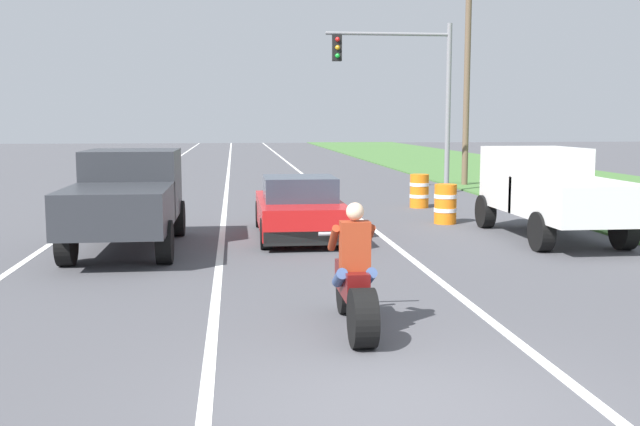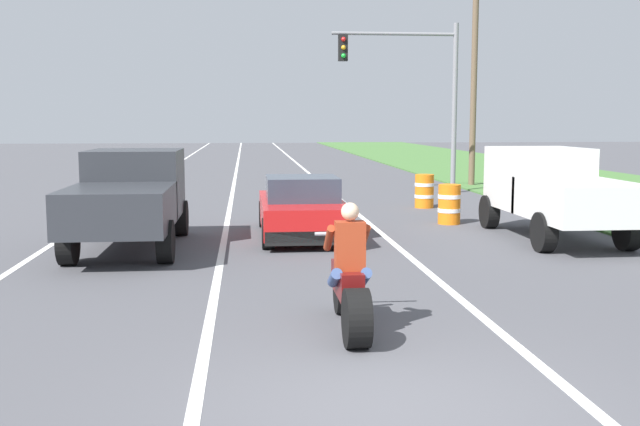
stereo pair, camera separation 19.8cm
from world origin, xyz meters
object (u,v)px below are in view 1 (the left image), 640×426
Objects in this scene: sports_car_red at (299,209)px; pickup_truck_left_lane_dark_grey at (127,195)px; pickup_truck_right_shoulder_white at (551,189)px; construction_barrel_mid at (419,191)px; construction_barrel_nearest at (445,204)px; motorcycle_with_rider at (355,286)px; traffic_light_mast_near at (411,81)px.

pickup_truck_left_lane_dark_grey reaches higher than sports_car_red.
pickup_truck_right_shoulder_white is 4.80× the size of construction_barrel_mid.
pickup_truck_right_shoulder_white is 4.80× the size of construction_barrel_nearest.
motorcycle_with_rider is at bearing -107.45° from construction_barrel_mid.
motorcycle_with_rider is 0.46× the size of pickup_truck_right_shoulder_white.
construction_barrel_mid is at bearing 52.11° from sports_car_red.
construction_barrel_nearest is at bearing -96.84° from traffic_light_mast_near.
pickup_truck_left_lane_dark_grey is 4.80× the size of construction_barrel_mid.
pickup_truck_right_shoulder_white is 3.08m from construction_barrel_nearest.
pickup_truck_left_lane_dark_grey and pickup_truck_right_shoulder_white have the same top height.
motorcycle_with_rider is 7.38m from pickup_truck_left_lane_dark_grey.
sports_car_red reaches higher than construction_barrel_nearest.
pickup_truck_right_shoulder_white is at bearing -86.21° from traffic_light_mast_near.
construction_barrel_nearest is at bearing 24.16° from sports_car_red.
pickup_truck_left_lane_dark_grey is 4.80× the size of construction_barrel_nearest.
traffic_light_mast_near reaches higher than motorcycle_with_rider.
sports_car_red is 4.30× the size of construction_barrel_mid.
construction_barrel_mid is at bearing 86.64° from construction_barrel_nearest.
traffic_light_mast_near is 5.68m from construction_barrel_mid.
sports_car_red is at bearing -127.89° from construction_barrel_mid.
pickup_truck_left_lane_dark_grey is 14.07m from traffic_light_mast_near.
motorcycle_with_rider is 8.81m from pickup_truck_right_shoulder_white.
motorcycle_with_rider is 0.37× the size of traffic_light_mast_near.
traffic_light_mast_near is at bearing 80.45° from construction_barrel_mid.
motorcycle_with_rider is 0.51× the size of sports_car_red.
construction_barrel_nearest is at bearing 122.90° from pickup_truck_right_shoulder_white.
pickup_truck_right_shoulder_white is (5.50, 6.87, 0.51)m from motorcycle_with_rider.
traffic_light_mast_near reaches higher than pickup_truck_right_shoulder_white.
sports_car_red is 0.72× the size of traffic_light_mast_near.
pickup_truck_left_lane_dark_grey reaches higher than construction_barrel_mid.
motorcycle_with_rider is 10.17m from construction_barrel_nearest.
sports_car_red is 4.30× the size of construction_barrel_nearest.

